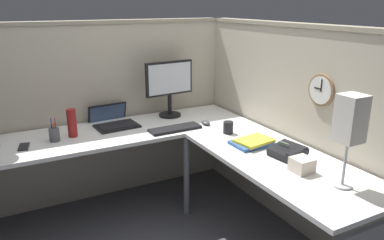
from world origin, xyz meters
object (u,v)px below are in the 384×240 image
monitor (169,84)px  tissue_box (302,165)px  office_phone (288,152)px  wall_clock (322,90)px  computer_mouse (206,123)px  thermos_flask (72,123)px  keyboard (175,129)px  book_stack (253,142)px  desk_lamp_paper (350,121)px  pen_cup (54,134)px  cell_phone (24,147)px  laptop (113,121)px  coffee_mug (228,128)px

monitor → tissue_box: 1.49m
office_phone → wall_clock: size_ratio=1.04×
computer_mouse → thermos_flask: bearing=168.0°
keyboard → wall_clock: bearing=-50.8°
thermos_flask → book_stack: (1.12, -0.80, -0.09)m
monitor → office_phone: 1.30m
desk_lamp_paper → pen_cup: bearing=131.1°
monitor → book_stack: (0.23, -0.94, -0.27)m
keyboard → desk_lamp_paper: bearing=-73.8°
tissue_box → wall_clock: bearing=33.7°
keyboard → monitor: bearing=70.1°
desk_lamp_paper → wall_clock: wall_clock is taller
cell_phone → thermos_flask: size_ratio=0.65×
desk_lamp_paper → keyboard: bearing=107.4°
monitor → pen_cup: monitor is taller
pen_cup → wall_clock: size_ratio=0.82×
laptop → office_phone: 1.50m
pen_cup → tissue_box: bearing=-45.3°
monitor → computer_mouse: size_ratio=4.81×
tissue_box → office_phone: bearing=70.0°
book_stack → coffee_mug: size_ratio=3.13×
coffee_mug → tissue_box: coffee_mug is taller
monitor → pen_cup: 1.08m
monitor → wall_clock: wall_clock is taller
laptop → tissue_box: laptop is taller
coffee_mug → monitor: bearing=107.9°
computer_mouse → wall_clock: (0.42, -0.84, 0.41)m
desk_lamp_paper → wall_clock: (0.29, 0.49, 0.04)m
monitor → laptop: bearing=178.8°
monitor → tissue_box: bearing=-81.4°
computer_mouse → coffee_mug: 0.28m
office_phone → desk_lamp_paper: (-0.01, -0.46, 0.35)m
office_phone → desk_lamp_paper: 0.57m
keyboard → pen_cup: bearing=167.0°
coffee_mug → pen_cup: bearing=159.7°
laptop → wall_clock: bearing=-47.7°
laptop → desk_lamp_paper: size_ratio=0.77×
computer_mouse → tissue_box: size_ratio=0.87×
thermos_flask → laptop: bearing=24.0°
office_phone → book_stack: (-0.07, 0.30, -0.02)m
cell_phone → desk_lamp_paper: (1.54, -1.48, 0.38)m
pen_cup → cell_phone: bearing=-171.7°
laptop → computer_mouse: size_ratio=3.90×
pen_cup → tissue_box: 1.78m
thermos_flask → office_phone: thermos_flask is taller
monitor → wall_clock: bearing=-64.4°
pen_cup → book_stack: bearing=-31.0°
book_stack → wall_clock: size_ratio=1.36×
coffee_mug → wall_clock: wall_clock is taller
keyboard → tissue_box: bearing=-73.3°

